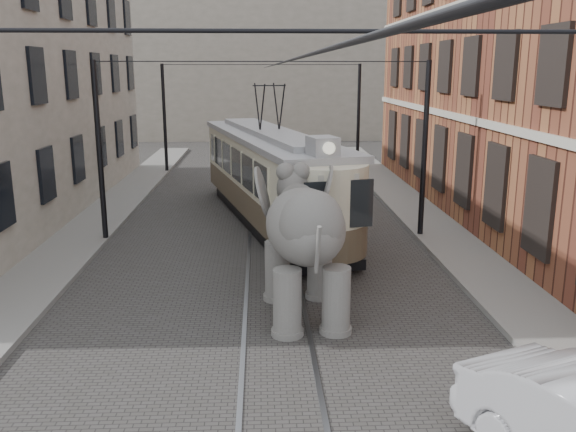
{
  "coord_description": "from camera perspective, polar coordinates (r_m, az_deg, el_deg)",
  "views": [
    {
      "loc": [
        -0.31,
        -14.07,
        5.71
      ],
      "look_at": [
        0.36,
        0.78,
        2.1
      ],
      "focal_mm": 37.79,
      "sensor_mm": 36.0,
      "label": 1
    }
  ],
  "objects": [
    {
      "name": "sidewalk_left",
      "position": [
        16.37,
        -24.87,
        -7.81
      ],
      "size": [
        2.0,
        60.0,
        0.15
      ],
      "primitive_type": "cube",
      "color": "slate",
      "rests_on": "ground"
    },
    {
      "name": "sidewalk_right",
      "position": [
        16.42,
        20.36,
        -7.31
      ],
      "size": [
        2.0,
        60.0,
        0.15
      ],
      "primitive_type": "cube",
      "color": "slate",
      "rests_on": "ground"
    },
    {
      "name": "ground",
      "position": [
        15.19,
        -1.25,
        -8.43
      ],
      "size": [
        120.0,
        120.0,
        0.0
      ],
      "primitive_type": "plane",
      "color": "#3C3937"
    },
    {
      "name": "tram_rails",
      "position": [
        15.18,
        -1.25,
        -8.39
      ],
      "size": [
        1.54,
        80.0,
        0.02
      ],
      "primitive_type": null,
      "color": "slate",
      "rests_on": "ground"
    },
    {
      "name": "elephant",
      "position": [
        14.1,
        1.6,
        -2.92
      ],
      "size": [
        3.45,
        5.74,
        3.38
      ],
      "primitive_type": null,
      "rotation": [
        0.0,
        0.0,
        0.07
      ],
      "color": "#63605C",
      "rests_on": "ground"
    },
    {
      "name": "distant_block",
      "position": [
        54.08,
        -2.36,
        15.01
      ],
      "size": [
        28.0,
        10.0,
        14.0
      ],
      "primitive_type": "cube",
      "color": "gray",
      "rests_on": "ground"
    },
    {
      "name": "catenary",
      "position": [
        19.26,
        -2.26,
        5.56
      ],
      "size": [
        11.0,
        30.2,
        6.0
      ],
      "primitive_type": null,
      "color": "black",
      "rests_on": "ground"
    },
    {
      "name": "tram",
      "position": [
        22.65,
        -1.72,
        5.74
      ],
      "size": [
        5.74,
        13.32,
        5.18
      ],
      "primitive_type": null,
      "rotation": [
        0.0,
        0.0,
        0.24
      ],
      "color": "beige",
      "rests_on": "ground"
    },
    {
      "name": "brick_building",
      "position": [
        25.7,
        24.18,
        13.15
      ],
      "size": [
        8.0,
        26.0,
        12.0
      ],
      "primitive_type": "cube",
      "color": "brown",
      "rests_on": "ground"
    }
  ]
}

